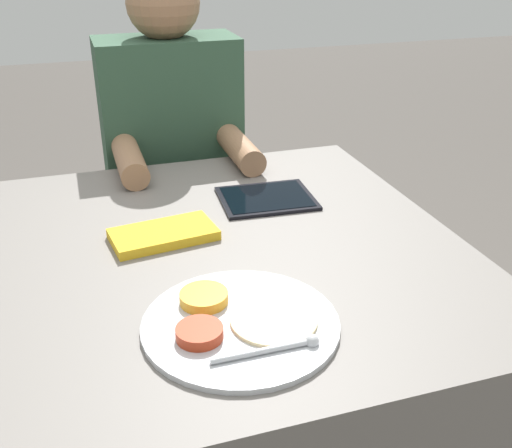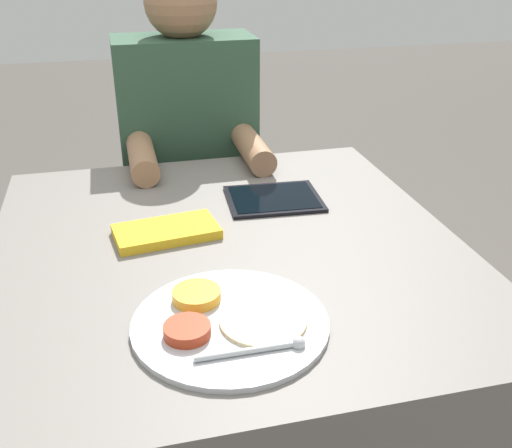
{
  "view_description": "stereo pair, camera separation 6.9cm",
  "coord_description": "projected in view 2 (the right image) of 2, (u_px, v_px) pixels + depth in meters",
  "views": [
    {
      "loc": [
        -0.26,
        -1.02,
        1.34
      ],
      "look_at": [
        0.05,
        -0.04,
        0.83
      ],
      "focal_mm": 42.0,
      "sensor_mm": 36.0,
      "label": 1
    },
    {
      "loc": [
        -0.2,
        -1.04,
        1.34
      ],
      "look_at": [
        0.05,
        -0.04,
        0.83
      ],
      "focal_mm": 42.0,
      "sensor_mm": 36.0,
      "label": 2
    }
  ],
  "objects": [
    {
      "name": "thali_tray",
      "position": [
        228.0,
        321.0,
        0.95
      ],
      "size": [
        0.32,
        0.32,
        0.03
      ],
      "color": "#B7BABF",
      "rests_on": "dining_table"
    },
    {
      "name": "dining_table",
      "position": [
        231.0,
        391.0,
        1.37
      ],
      "size": [
        0.93,
        0.99,
        0.77
      ],
      "color": "slate",
      "rests_on": "ground_plane"
    },
    {
      "name": "tablet_device",
      "position": [
        274.0,
        199.0,
        1.39
      ],
      "size": [
        0.22,
        0.19,
        0.01
      ],
      "color": "black",
      "rests_on": "dining_table"
    },
    {
      "name": "person_diner",
      "position": [
        191.0,
        194.0,
        1.85
      ],
      "size": [
        0.39,
        0.45,
        1.26
      ],
      "color": "black",
      "rests_on": "ground_plane"
    },
    {
      "name": "red_notebook",
      "position": [
        166.0,
        232.0,
        1.23
      ],
      "size": [
        0.22,
        0.14,
        0.02
      ],
      "color": "silver",
      "rests_on": "dining_table"
    }
  ]
}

